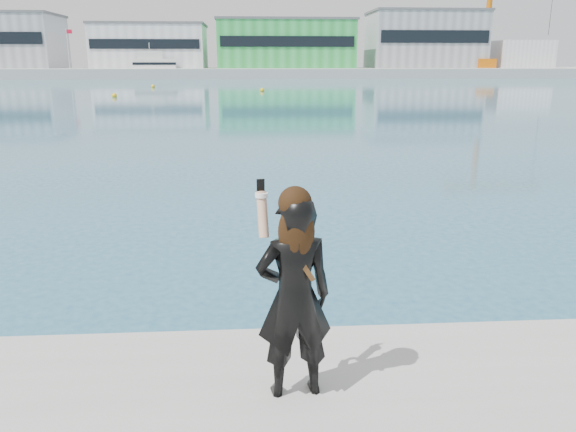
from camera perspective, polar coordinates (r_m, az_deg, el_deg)
name	(u,v)px	position (r m, az deg, el deg)	size (l,w,h in m)	color
far_quay	(250,72)	(134.08, -3.86, 14.36)	(320.00, 40.00, 2.00)	#9E9E99
warehouse_white	(151,46)	(133.85, -13.77, 16.44)	(24.48, 15.35, 9.50)	silver
warehouse_green	(285,44)	(132.35, -0.28, 17.09)	(30.60, 16.36, 10.50)	green
warehouse_grey_right	(425,40)	(138.13, 13.71, 17.02)	(25.50, 15.35, 12.50)	gray
ancillary_shed	(520,54)	(144.21, 22.53, 14.93)	(12.00, 10.00, 6.00)	silver
dock_crane	(495,6)	(137.43, 20.26, 19.40)	(23.00, 4.00, 24.00)	orange
flagpole_left	(68,46)	(130.63, -21.44, 15.78)	(1.28, 0.16, 8.00)	silver
flagpole_right	(352,46)	(127.08, 6.56, 16.74)	(1.28, 0.16, 8.00)	silver
motor_yacht	(157,68)	(123.32, -13.19, 14.39)	(15.80, 6.53, 7.16)	white
buoy_near	(262,91)	(67.18, -2.63, 12.53)	(0.50, 0.50, 0.50)	yellow
buoy_far	(153,88)	(79.45, -13.54, 12.57)	(0.50, 0.50, 0.50)	yellow
buoy_extra	(115,97)	(58.52, -17.21, 11.45)	(0.50, 0.50, 0.50)	yellow
woman	(294,292)	(4.30, 0.63, -7.68)	(0.63, 0.46, 1.71)	black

